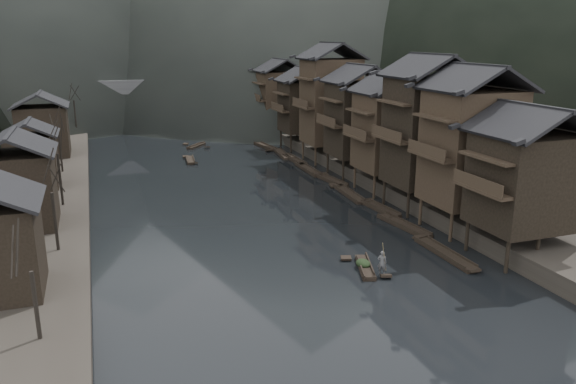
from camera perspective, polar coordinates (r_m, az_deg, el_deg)
name	(u,v)px	position (r m, az deg, el deg)	size (l,w,h in m)	color
water	(281,248)	(46.96, -0.76, -5.67)	(300.00, 300.00, 0.00)	black
right_bank	(403,136)	(96.38, 11.61, 5.64)	(40.00, 200.00, 1.80)	#2D2823
stilt_houses	(367,106)	(68.56, 8.02, 8.62)	(9.00, 67.60, 16.43)	black
left_houses	(27,152)	(63.05, -25.00, 3.74)	(8.10, 53.20, 8.73)	black
bare_trees	(66,129)	(71.61, -21.64, 5.98)	(4.00, 74.47, 7.99)	black
moored_sampans	(328,181)	(67.69, 4.06, 1.16)	(3.20, 55.67, 0.47)	black
midriver_boats	(179,144)	(92.58, -11.03, 4.83)	(7.19, 32.09, 0.44)	black
stone_bridge	(165,98)	(114.99, -12.34, 9.28)	(40.00, 6.00, 9.00)	#4C4C4F
hero_sampan	(365,267)	(43.12, 7.85, -7.53)	(2.30, 4.80, 0.43)	black
cargo_heap	(363,259)	(43.05, 7.67, -6.77)	(1.05, 1.38, 0.63)	black
boatman	(382,260)	(41.62, 9.54, -6.78)	(0.66, 0.43, 1.81)	#535356
bamboo_pole	(386,224)	(40.78, 9.96, -3.26)	(0.06, 0.06, 4.36)	#8C7A51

